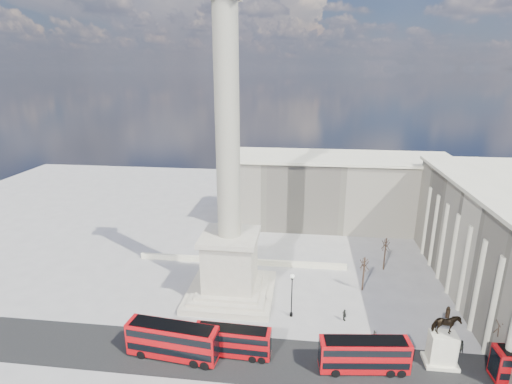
{
  "coord_description": "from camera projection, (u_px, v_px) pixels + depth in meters",
  "views": [
    {
      "loc": [
        11.27,
        -52.55,
        35.91
      ],
      "look_at": [
        4.62,
        1.75,
        19.03
      ],
      "focal_mm": 28.0,
      "sensor_mm": 36.0,
      "label": 1
    }
  ],
  "objects": [
    {
      "name": "bare_tree_near",
      "position": [
        503.0,
        326.0,
        49.1
      ],
      "size": [
        1.65,
        1.65,
        7.24
      ],
      "rotation": [
        0.0,
        0.0,
        0.27
      ],
      "color": "#332319",
      "rests_on": "ground"
    },
    {
      "name": "balustrade_wall",
      "position": [
        241.0,
        261.0,
        76.75
      ],
      "size": [
        40.0,
        0.6,
        1.1
      ],
      "primitive_type": "cube",
      "color": "beige",
      "rests_on": "ground"
    },
    {
      "name": "building_northeast",
      "position": [
        340.0,
        190.0,
        94.9
      ],
      "size": [
        51.0,
        17.0,
        16.6
      ],
      "color": "#B1AA92",
      "rests_on": "ground"
    },
    {
      "name": "bare_tree_far",
      "position": [
        386.0,
        244.0,
        73.2
      ],
      "size": [
        1.62,
        1.62,
        6.62
      ],
      "rotation": [
        0.0,
        0.0,
        0.03
      ],
      "color": "#332319",
      "rests_on": "ground"
    },
    {
      "name": "pedestrian_standing",
      "position": [
        461.0,
        346.0,
        52.56
      ],
      "size": [
        1.1,
        0.98,
        1.87
      ],
      "primitive_type": "imported",
      "rotation": [
        0.0,
        0.0,
        3.5
      ],
      "color": "black",
      "rests_on": "ground"
    },
    {
      "name": "nelsons_column",
      "position": [
        229.0,
        222.0,
        62.67
      ],
      "size": [
        14.0,
        14.0,
        49.85
      ],
      "color": "beige",
      "rests_on": "ground"
    },
    {
      "name": "red_bus_c",
      "position": [
        365.0,
        355.0,
        49.02
      ],
      "size": [
        11.14,
        3.69,
        4.43
      ],
      "rotation": [
        0.0,
        0.0,
        0.11
      ],
      "color": "#B7090D",
      "rests_on": "ground"
    },
    {
      "name": "red_bus_b",
      "position": [
        233.0,
        341.0,
        51.79
      ],
      "size": [
        10.04,
        2.7,
        4.04
      ],
      "rotation": [
        0.0,
        0.0,
        -0.04
      ],
      "color": "#B7090D",
      "rests_on": "ground"
    },
    {
      "name": "equestrian_statue",
      "position": [
        443.0,
        344.0,
        49.98
      ],
      "size": [
        4.01,
        3.01,
        8.35
      ],
      "color": "beige",
      "rests_on": "ground"
    },
    {
      "name": "red_bus_a",
      "position": [
        173.0,
        341.0,
        51.25
      ],
      "size": [
        12.14,
        4.01,
        4.83
      ],
      "rotation": [
        0.0,
        0.0,
        -0.11
      ],
      "color": "#B7090D",
      "rests_on": "ground"
    },
    {
      "name": "pedestrian_walking",
      "position": [
        374.0,
        335.0,
        55.04
      ],
      "size": [
        0.64,
        0.53,
        1.52
      ],
      "primitive_type": "imported",
      "rotation": [
        0.0,
        0.0,
        0.34
      ],
      "color": "black",
      "rests_on": "ground"
    },
    {
      "name": "victorian_lamp",
      "position": [
        292.0,
        292.0,
        59.39
      ],
      "size": [
        0.61,
        0.61,
        7.09
      ],
      "rotation": [
        0.0,
        0.0,
        -0.23
      ],
      "color": "black",
      "rests_on": "ground"
    },
    {
      "name": "bare_tree_mid",
      "position": [
        364.0,
        263.0,
        66.27
      ],
      "size": [
        1.69,
        1.69,
        6.4
      ],
      "rotation": [
        0.0,
        0.0,
        0.37
      ],
      "color": "#332319",
      "rests_on": "ground"
    },
    {
      "name": "asphalt_road",
      "position": [
        248.0,
        359.0,
        51.67
      ],
      "size": [
        120.0,
        9.0,
        0.01
      ],
      "primitive_type": "cube",
      "color": "black",
      "rests_on": "ground"
    },
    {
      "name": "ground",
      "position": [
        225.0,
        312.0,
        61.74
      ],
      "size": [
        180.0,
        180.0,
        0.0
      ],
      "primitive_type": "plane",
      "color": "#A19E98",
      "rests_on": "ground"
    },
    {
      "name": "pedestrian_crossing",
      "position": [
        344.0,
        315.0,
        59.27
      ],
      "size": [
        0.82,
        1.19,
        1.87
      ],
      "primitive_type": "imported",
      "rotation": [
        0.0,
        0.0,
        1.94
      ],
      "color": "black",
      "rests_on": "ground"
    }
  ]
}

